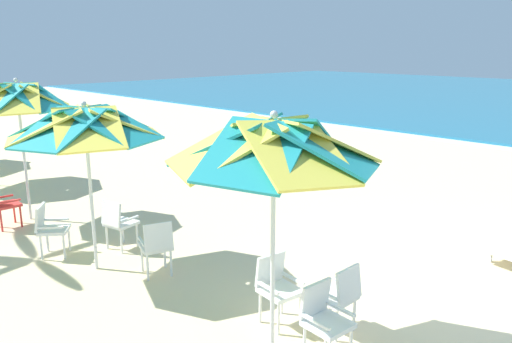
# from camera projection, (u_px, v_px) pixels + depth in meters

# --- Properties ---
(ground_plane) EXTENTS (80.00, 80.00, 0.00)m
(ground_plane) POSITION_uv_depth(u_px,v_px,m) (469.00, 296.00, 7.02)
(ground_plane) COLOR beige
(beach_umbrella_0) EXTENTS (2.24, 2.24, 2.72)m
(beach_umbrella_0) POSITION_uv_depth(u_px,v_px,m) (274.00, 145.00, 5.21)
(beach_umbrella_0) COLOR silver
(beach_umbrella_0) RESTS_ON ground
(plastic_chair_0) EXTENTS (0.50, 0.47, 0.87)m
(plastic_chair_0) POSITION_uv_depth(u_px,v_px,m) (324.00, 317.00, 5.52)
(plastic_chair_0) COLOR white
(plastic_chair_0) RESTS_ON ground
(plastic_chair_1) EXTENTS (0.52, 0.49, 0.87)m
(plastic_chair_1) POSITION_uv_depth(u_px,v_px,m) (277.00, 285.00, 6.27)
(plastic_chair_1) COLOR white
(plastic_chair_1) RESTS_ON ground
(plastic_chair_2) EXTENTS (0.47, 0.44, 0.87)m
(plastic_chair_2) POSITION_uv_depth(u_px,v_px,m) (339.00, 294.00, 6.03)
(plastic_chair_2) COLOR white
(plastic_chair_2) RESTS_ON ground
(beach_umbrella_1) EXTENTS (2.29, 2.29, 2.59)m
(beach_umbrella_1) POSITION_uv_depth(u_px,v_px,m) (85.00, 125.00, 7.35)
(beach_umbrella_1) COLOR silver
(beach_umbrella_1) RESTS_ON ground
(plastic_chair_3) EXTENTS (0.52, 0.54, 0.87)m
(plastic_chair_3) POSITION_uv_depth(u_px,v_px,m) (118.00, 221.00, 8.53)
(plastic_chair_3) COLOR white
(plastic_chair_3) RESTS_ON ground
(plastic_chair_4) EXTENTS (0.59, 0.56, 0.87)m
(plastic_chair_4) POSITION_uv_depth(u_px,v_px,m) (157.00, 244.00, 7.54)
(plastic_chair_4) COLOR white
(plastic_chair_4) RESTS_ON ground
(plastic_chair_5) EXTENTS (0.63, 0.63, 0.87)m
(plastic_chair_5) POSITION_uv_depth(u_px,v_px,m) (49.00, 227.00, 8.27)
(plastic_chair_5) COLOR white
(plastic_chair_5) RESTS_ON ground
(beach_umbrella_2) EXTENTS (1.98, 1.98, 2.77)m
(beach_umbrella_2) POSITION_uv_depth(u_px,v_px,m) (18.00, 98.00, 9.57)
(beach_umbrella_2) COLOR silver
(beach_umbrella_2) RESTS_ON ground
(plastic_chair_6) EXTENTS (0.45, 0.48, 0.87)m
(plastic_chair_6) POSITION_uv_depth(u_px,v_px,m) (2.00, 203.00, 9.53)
(plastic_chair_6) COLOR red
(plastic_chair_6) RESTS_ON ground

